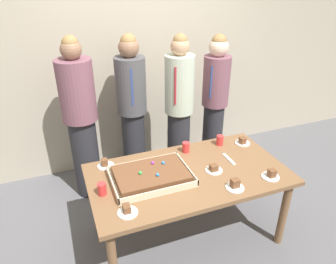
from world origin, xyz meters
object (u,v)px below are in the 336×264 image
person_striped_tie_right (81,120)px  drink_cup_nearest (220,140)px  plated_slice_near_right (242,142)px  plated_slice_far_left (105,164)px  drink_cup_far_end (102,189)px  plated_slice_center_back (271,175)px  plated_slice_near_left (127,211)px  plated_slice_far_right (214,169)px  plated_slice_center_front (235,185)px  person_green_shirt_behind (132,108)px  party_table (188,181)px  person_serving_front (179,111)px  person_far_right_suit (215,102)px  cake_server_utensil (229,159)px  sheet_cake (151,176)px  drink_cup_middle (186,147)px

person_striped_tie_right → drink_cup_nearest: bearing=37.9°
plated_slice_near_right → drink_cup_nearest: 0.24m
plated_slice_far_left → drink_cup_far_end: (-0.10, -0.38, 0.03)m
plated_slice_near_right → plated_slice_center_back: (-0.09, -0.58, 0.00)m
plated_slice_near_left → plated_slice_center_back: size_ratio=1.00×
plated_slice_far_right → plated_slice_near_left: bearing=-163.6°
plated_slice_center_front → person_green_shirt_behind: 1.56m
party_table → person_serving_front: size_ratio=0.98×
person_far_right_suit → plated_slice_center_front: bearing=27.2°
plated_slice_center_back → cake_server_utensil: (-0.19, 0.37, -0.02)m
plated_slice_far_left → person_far_right_suit: size_ratio=0.09×
plated_slice_center_front → sheet_cake: bearing=149.5°
drink_cup_nearest → plated_slice_center_front: bearing=-109.3°
plated_slice_center_back → plated_slice_center_front: bearing=-177.5°
plated_slice_far_right → person_serving_front: bearing=86.8°
party_table → person_serving_front: person_serving_front is taller
drink_cup_middle → person_green_shirt_behind: size_ratio=0.06×
plated_slice_far_left → cake_server_utensil: (1.09, -0.30, -0.02)m
sheet_cake → person_serving_front: size_ratio=0.38×
sheet_cake → drink_cup_nearest: size_ratio=6.58×
person_serving_front → plated_slice_center_front: bearing=35.3°
sheet_cake → plated_slice_near_left: bearing=-131.4°
sheet_cake → person_far_right_suit: 1.50m
plated_slice_center_front → person_serving_front: size_ratio=0.09×
party_table → sheet_cake: bearing=175.8°
plated_slice_far_left → person_serving_front: (0.92, 0.51, 0.16)m
cake_server_utensil → sheet_cake: bearing=-177.3°
sheet_cake → person_striped_tie_right: person_striped_tie_right is taller
drink_cup_middle → person_striped_tie_right: size_ratio=0.06×
plated_slice_near_left → person_serving_front: (0.89, 1.16, 0.16)m
person_far_right_suit → cake_server_utensil: bearing=28.5°
party_table → person_green_shirt_behind: person_green_shirt_behind is taller
party_table → drink_cup_nearest: 0.61m
plated_slice_near_left → person_striped_tie_right: person_striped_tie_right is taller
drink_cup_middle → party_table: bearing=-109.7°
plated_slice_near_right → person_far_right_suit: person_far_right_suit is taller
plated_slice_far_right → plated_slice_center_front: 0.28m
plated_slice_far_left → plated_slice_center_back: size_ratio=1.00×
party_table → drink_cup_middle: 0.37m
sheet_cake → drink_cup_far_end: sheet_cake is taller
plated_slice_near_left → drink_cup_nearest: drink_cup_nearest is taller
cake_server_utensil → plated_slice_far_left: bearing=164.8°
plated_slice_far_left → plated_slice_near_left: bearing=-87.1°
plated_slice_far_left → cake_server_utensil: 1.13m
party_table → plated_slice_center_front: (0.26, -0.33, 0.11)m
person_far_right_suit → plated_slice_center_back: bearing=41.7°
plated_slice_center_front → cake_server_utensil: bearing=65.5°
sheet_cake → person_serving_front: bearing=54.3°
person_green_shirt_behind → party_table: bearing=16.6°
party_table → drink_cup_middle: bearing=70.3°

